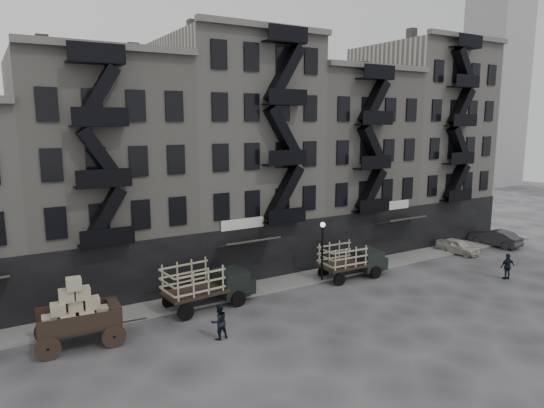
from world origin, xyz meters
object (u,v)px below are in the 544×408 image
stake_truck_west (207,281)px  pedestrian_mid (219,322)px  policeman (508,266)px  wagon (75,308)px  car_east (458,246)px  car_far (495,238)px  stake_truck_east (352,258)px

stake_truck_west → pedestrian_mid: 4.58m
pedestrian_mid → policeman: size_ratio=1.01×
wagon → policeman: 28.45m
wagon → car_east: size_ratio=1.19×
car_east → policeman: bearing=-120.6°
stake_truck_west → car_far: 28.11m
wagon → policeman: size_ratio=2.32×
wagon → policeman: wagon is taller
car_far → pedestrian_mid: bearing=3.1°
wagon → car_far: wagon is taller
stake_truck_west → car_far: size_ratio=1.29×
car_east → car_far: size_ratio=0.81×
car_east → stake_truck_west: bearing=172.6°
wagon → stake_truck_east: (18.77, 1.19, -0.56)m
car_east → car_far: car_far is taller
stake_truck_east → policeman: bearing=-30.3°
stake_truck_east → car_east: bearing=4.1°
stake_truck_east → car_east: size_ratio=1.42×
wagon → pedestrian_mid: (6.42, -2.95, -1.07)m
stake_truck_west → car_east: (23.04, 0.12, -0.98)m
car_far → pedestrian_mid: (-29.34, -4.48, 0.21)m
stake_truck_west → car_far: (28.10, 0.12, -0.87)m
car_far → pedestrian_mid: pedestrian_mid is taller
stake_truck_east → policeman: size_ratio=2.77×
wagon → pedestrian_mid: 7.14m
stake_truck_west → pedestrian_mid: (-1.24, -4.36, -0.66)m
wagon → car_east: wagon is taller
car_far → pedestrian_mid: 29.68m
car_far → policeman: (-7.73, -6.30, 0.20)m
wagon → car_east: bearing=7.3°
policeman → wagon: bearing=5.9°
pedestrian_mid → policeman: (21.61, -1.82, -0.01)m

